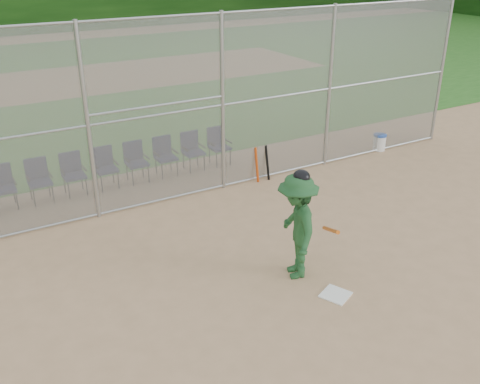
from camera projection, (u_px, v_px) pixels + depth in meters
ground at (321, 315)px, 8.28m from camera, size 100.00×100.00×0.00m
grass_strip at (55, 82)px, 22.43m from camera, size 100.00×100.00×0.00m
dirt_patch_far at (55, 82)px, 22.43m from camera, size 24.00×24.00×0.00m
backstop_fence at (181, 108)px, 11.35m from camera, size 16.09×0.09×4.00m
home_plate at (335, 295)px, 8.74m from camera, size 0.57×0.57×0.02m
batter_at_plate at (297, 226)px, 8.92m from camera, size 1.14×1.47×1.96m
water_cooler at (379, 142)px, 14.90m from camera, size 0.36×0.36×0.46m
spare_bats at (262, 164)px, 12.90m from camera, size 0.36×0.23×0.85m
chair_2 at (4, 188)px, 11.44m from camera, size 0.54×0.52×0.96m
chair_3 at (40, 181)px, 11.78m from camera, size 0.54×0.52×0.96m
chair_4 at (74, 175)px, 12.12m from camera, size 0.54×0.52×0.96m
chair_5 at (106, 169)px, 12.46m from camera, size 0.54×0.52×0.96m
chair_6 at (137, 163)px, 12.80m from camera, size 0.54×0.52×0.96m
chair_7 at (166, 157)px, 13.14m from camera, size 0.54×0.52×0.96m
chair_8 at (194, 152)px, 13.48m from camera, size 0.54×0.52×0.96m
chair_9 at (220, 147)px, 13.82m from camera, size 0.54×0.52×0.96m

